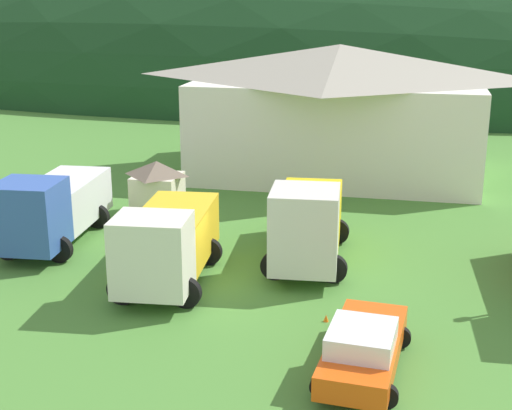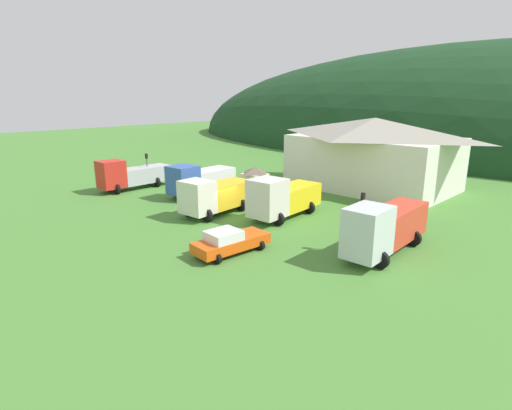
{
  "view_description": "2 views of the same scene",
  "coord_description": "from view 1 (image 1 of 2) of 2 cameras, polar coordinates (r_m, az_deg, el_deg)",
  "views": [
    {
      "loc": [
        7.35,
        -24.57,
        10.7
      ],
      "look_at": [
        0.9,
        5.0,
        1.69
      ],
      "focal_mm": 50.65,
      "sensor_mm": 36.0,
      "label": 1
    },
    {
      "loc": [
        25.31,
        -22.23,
        10.18
      ],
      "look_at": [
        1.77,
        1.55,
        1.03
      ],
      "focal_mm": 28.68,
      "sensor_mm": 36.0,
      "label": 2
    }
  ],
  "objects": [
    {
      "name": "ground_plane",
      "position": [
        27.78,
        -4.03,
        -6.11
      ],
      "size": [
        200.0,
        200.0,
        0.0
      ],
      "primitive_type": "plane",
      "color": "#477F33"
    },
    {
      "name": "forested_hill_backdrop",
      "position": [
        88.63,
        7.56,
        9.51
      ],
      "size": [
        144.08,
        60.0,
        38.62
      ],
      "primitive_type": "ellipsoid",
      "color": "#193D1E",
      "rests_on": "ground"
    },
    {
      "name": "depot_building",
      "position": [
        43.87,
        6.52,
        7.64
      ],
      "size": [
        17.64,
        11.9,
        7.68
      ],
      "color": "white",
      "rests_on": "ground"
    },
    {
      "name": "play_shed_cream",
      "position": [
        35.91,
        -7.79,
        1.41
      ],
      "size": [
        2.38,
        2.37,
        2.71
      ],
      "color": "beige",
      "rests_on": "ground"
    },
    {
      "name": "box_truck_blue",
      "position": [
        32.49,
        -15.83,
        -0.11
      ],
      "size": [
        3.67,
        7.66,
        3.35
      ],
      "rotation": [
        0.0,
        0.0,
        -1.5
      ],
      "color": "#3356AD",
      "rests_on": "ground"
    },
    {
      "name": "heavy_rig_striped",
      "position": [
        27.23,
        -7.05,
        -2.85
      ],
      "size": [
        3.76,
        7.13,
        3.28
      ],
      "rotation": [
        0.0,
        0.0,
        -1.48
      ],
      "color": "silver",
      "rests_on": "ground"
    },
    {
      "name": "flatbed_truck_yellow",
      "position": [
        29.08,
        4.11,
        -1.27
      ],
      "size": [
        3.66,
        7.63,
        3.63
      ],
      "rotation": [
        0.0,
        0.0,
        -1.49
      ],
      "color": "silver",
      "rests_on": "ground"
    },
    {
      "name": "service_pickup_orange",
      "position": [
        21.43,
        8.49,
        -11.04
      ],
      "size": [
        2.69,
        5.38,
        1.66
      ],
      "rotation": [
        0.0,
        0.0,
        -1.65
      ],
      "color": "#EA5211",
      "rests_on": "ground"
    },
    {
      "name": "traffic_cone_near_pickup",
      "position": [
        24.73,
        5.55,
        -9.13
      ],
      "size": [
        0.36,
        0.36,
        0.49
      ],
      "primitive_type": "cone",
      "color": "orange",
      "rests_on": "ground"
    }
  ]
}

